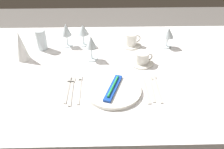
# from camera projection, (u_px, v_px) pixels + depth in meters

# --- Properties ---
(dining_table) EXTENTS (1.80, 1.11, 0.74)m
(dining_table) POSITION_uv_depth(u_px,v_px,m) (112.00, 79.00, 1.44)
(dining_table) COLOR white
(dining_table) RESTS_ON ground
(dinner_plate) EXTENTS (0.28, 0.28, 0.02)m
(dinner_plate) POSITION_uv_depth(u_px,v_px,m) (113.00, 90.00, 1.21)
(dinner_plate) COLOR white
(dinner_plate) RESTS_ON dining_table
(toothbrush_package) EXTENTS (0.10, 0.21, 0.02)m
(toothbrush_package) POSITION_uv_depth(u_px,v_px,m) (113.00, 88.00, 1.20)
(toothbrush_package) COLOR blue
(toothbrush_package) RESTS_ON dinner_plate
(fork_outer) EXTENTS (0.02, 0.23, 0.00)m
(fork_outer) POSITION_uv_depth(u_px,v_px,m) (79.00, 88.00, 1.23)
(fork_outer) COLOR beige
(fork_outer) RESTS_ON dining_table
(fork_inner) EXTENTS (0.02, 0.22, 0.00)m
(fork_inner) POSITION_uv_depth(u_px,v_px,m) (72.00, 90.00, 1.22)
(fork_inner) COLOR beige
(fork_inner) RESTS_ON dining_table
(fork_salad) EXTENTS (0.02, 0.21, 0.00)m
(fork_salad) POSITION_uv_depth(u_px,v_px,m) (68.00, 89.00, 1.23)
(fork_salad) COLOR beige
(fork_salad) RESTS_ON dining_table
(dinner_knife) EXTENTS (0.03, 0.23, 0.00)m
(dinner_knife) POSITION_uv_depth(u_px,v_px,m) (146.00, 89.00, 1.23)
(dinner_knife) COLOR beige
(dinner_knife) RESTS_ON dining_table
(spoon_soup) EXTENTS (0.03, 0.21, 0.01)m
(spoon_soup) POSITION_uv_depth(u_px,v_px,m) (151.00, 85.00, 1.25)
(spoon_soup) COLOR beige
(spoon_soup) RESTS_ON dining_table
(spoon_dessert) EXTENTS (0.03, 0.23, 0.01)m
(spoon_dessert) POSITION_uv_depth(u_px,v_px,m) (156.00, 85.00, 1.26)
(spoon_dessert) COLOR beige
(spoon_dessert) RESTS_ON dining_table
(saucer_left) EXTENTS (0.13, 0.13, 0.01)m
(saucer_left) POSITION_uv_depth(u_px,v_px,m) (131.00, 45.00, 1.60)
(saucer_left) COLOR white
(saucer_left) RESTS_ON dining_table
(coffee_cup_left) EXTENTS (0.10, 0.08, 0.07)m
(coffee_cup_left) POSITION_uv_depth(u_px,v_px,m) (131.00, 39.00, 1.58)
(coffee_cup_left) COLOR white
(coffee_cup_left) RESTS_ON saucer_left
(saucer_right) EXTENTS (0.14, 0.14, 0.01)m
(saucer_right) POSITION_uv_depth(u_px,v_px,m) (141.00, 63.00, 1.42)
(saucer_right) COLOR white
(saucer_right) RESTS_ON dining_table
(coffee_cup_right) EXTENTS (0.11, 0.08, 0.06)m
(coffee_cup_right) POSITION_uv_depth(u_px,v_px,m) (142.00, 57.00, 1.40)
(coffee_cup_right) COLOR white
(coffee_cup_right) RESTS_ON saucer_right
(wine_glass_centre) EXTENTS (0.07, 0.07, 0.13)m
(wine_glass_centre) POSITION_uv_depth(u_px,v_px,m) (168.00, 34.00, 1.54)
(wine_glass_centre) COLOR silver
(wine_glass_centre) RESTS_ON dining_table
(wine_glass_left) EXTENTS (0.06, 0.06, 0.15)m
(wine_glass_left) POSITION_uv_depth(u_px,v_px,m) (66.00, 31.00, 1.54)
(wine_glass_left) COLOR silver
(wine_glass_left) RESTS_ON dining_table
(wine_glass_right) EXTENTS (0.07, 0.07, 0.15)m
(wine_glass_right) POSITION_uv_depth(u_px,v_px,m) (91.00, 44.00, 1.41)
(wine_glass_right) COLOR silver
(wine_glass_right) RESTS_ON dining_table
(wine_glass_far) EXTENTS (0.07, 0.07, 0.14)m
(wine_glass_far) POSITION_uv_depth(u_px,v_px,m) (83.00, 31.00, 1.55)
(wine_glass_far) COLOR silver
(wine_glass_far) RESTS_ON dining_table
(drink_tumbler) EXTENTS (0.06, 0.06, 0.13)m
(drink_tumbler) POSITION_uv_depth(u_px,v_px,m) (42.00, 41.00, 1.54)
(drink_tumbler) COLOR silver
(drink_tumbler) RESTS_ON dining_table
(napkin_folded) EXTENTS (0.08, 0.08, 0.18)m
(napkin_folded) POSITION_uv_depth(u_px,v_px,m) (21.00, 46.00, 1.41)
(napkin_folded) COLOR white
(napkin_folded) RESTS_ON dining_table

